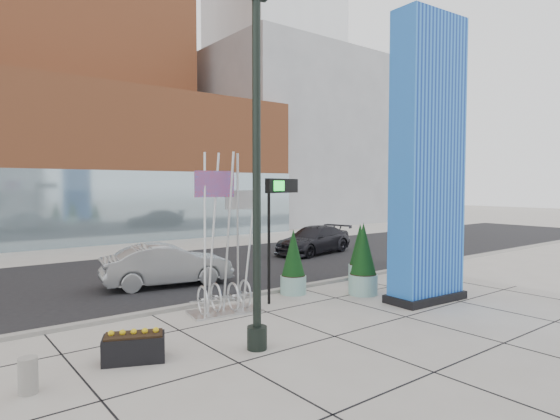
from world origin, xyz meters
TOP-DOWN VIEW (x-y plane):
  - ground at (0.00, 0.00)m, footprint 160.00×160.00m
  - street_asphalt at (0.00, 10.00)m, footprint 80.00×12.00m
  - curb_edge at (0.00, 4.00)m, footprint 80.00×0.30m
  - tower_podium at (1.00, 27.00)m, footprint 34.00×10.00m
  - tower_glass_front at (1.00, 22.20)m, footprint 34.00×0.60m
  - building_grey_parking at (26.00, 32.00)m, footprint 20.00×18.00m
  - building_pale_office at (36.00, 48.00)m, footprint 16.00×16.00m
  - blue_pylon at (6.19, -0.17)m, footprint 2.98×1.47m
  - lamp_post at (-1.15, -0.52)m, footprint 0.60×0.49m
  - public_art_sculpture at (-0.04, 2.82)m, footprint 2.35×1.43m
  - concrete_bollard at (-6.00, 0.19)m, footprint 0.36×0.36m
  - overhead_street_sign at (2.38, 2.80)m, footprint 1.91×0.90m
  - round_planter_east at (7.00, 3.60)m, footprint 0.95×0.95m
  - round_planter_mid at (5.20, 1.80)m, footprint 1.05×1.05m
  - round_planter_west at (3.25, 3.44)m, footprint 0.95×0.95m
  - box_planter_north at (-3.80, 0.55)m, footprint 1.51×1.17m
  - car_silver_mid at (0.16, 7.52)m, footprint 5.23×2.62m
  - car_dark_east at (10.62, 10.51)m, footprint 5.77×3.27m

SIDE VIEW (x-z plane):
  - ground at x=0.00m, z-range 0.00..0.00m
  - street_asphalt at x=0.00m, z-range 0.00..0.02m
  - curb_edge at x=0.00m, z-range 0.00..0.12m
  - box_planter_north at x=-3.80m, z-range -0.03..0.71m
  - concrete_bollard at x=-6.00m, z-range 0.00..0.69m
  - car_dark_east at x=10.62m, z-range 0.00..1.58m
  - car_silver_mid at x=0.16m, z-range 0.00..1.64m
  - round_planter_east at x=7.00m, z-range -0.06..2.31m
  - round_planter_west at x=3.25m, z-range -0.06..2.32m
  - round_planter_mid at x=5.20m, z-range -0.07..2.56m
  - public_art_sculpture at x=-0.04m, z-range -1.19..3.83m
  - tower_glass_front at x=1.00m, z-range 0.00..5.00m
  - overhead_street_sign at x=2.38m, z-range 1.51..5.72m
  - lamp_post at x=-1.15m, z-range -0.81..8.09m
  - blue_pylon at x=6.19m, z-range -0.16..9.52m
  - tower_podium at x=1.00m, z-range 0.00..11.00m
  - building_grey_parking at x=26.00m, z-range 0.00..18.00m
  - building_pale_office at x=36.00m, z-range 0.00..55.00m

